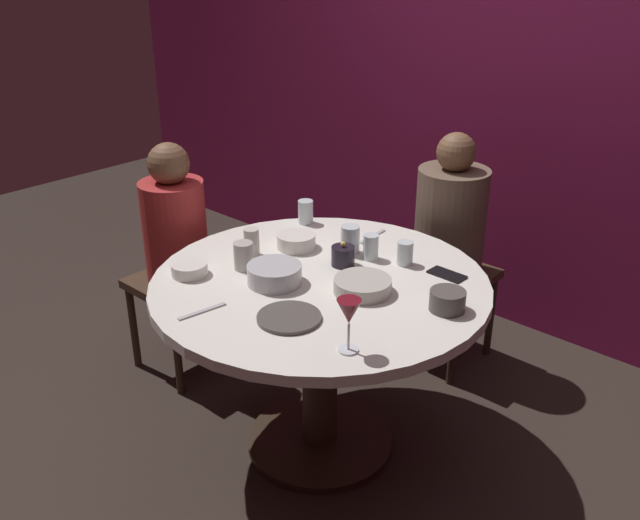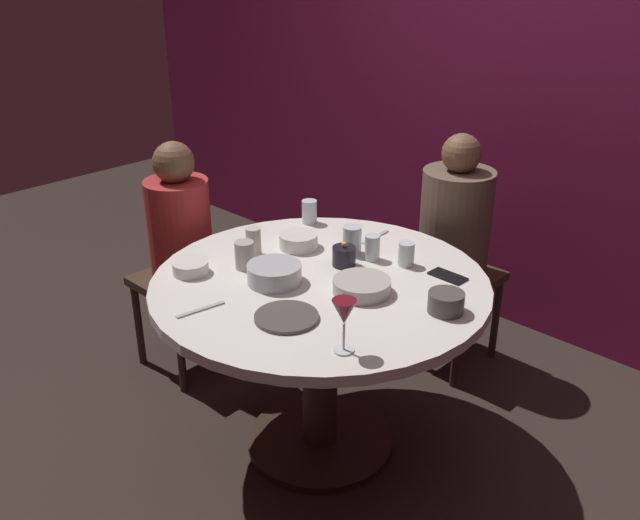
{
  "view_description": "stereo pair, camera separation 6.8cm",
  "coord_description": "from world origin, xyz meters",
  "views": [
    {
      "loc": [
        1.53,
        -1.69,
        1.9
      ],
      "look_at": [
        0.0,
        0.0,
        0.84
      ],
      "focal_mm": 38.69,
      "sensor_mm": 36.0,
      "label": 1
    },
    {
      "loc": [
        1.58,
        -1.65,
        1.9
      ],
      "look_at": [
        0.0,
        0.0,
        0.84
      ],
      "focal_mm": 38.69,
      "sensor_mm": 36.0,
      "label": 2
    }
  ],
  "objects": [
    {
      "name": "dining_table",
      "position": [
        0.0,
        0.0,
        0.59
      ],
      "size": [
        1.26,
        1.26,
        0.76
      ],
      "color": "silver",
      "rests_on": "ground"
    },
    {
      "name": "cup_far_edge",
      "position": [
        -0.07,
        0.26,
        0.82
      ],
      "size": [
        0.08,
        0.08,
        0.11
      ],
      "primitive_type": "cylinder",
      "color": "silver",
      "rests_on": "dining_table"
    },
    {
      "name": "wine_glass",
      "position": [
        0.39,
        -0.3,
        0.89
      ],
      "size": [
        0.08,
        0.08,
        0.18
      ],
      "color": "silver",
      "rests_on": "dining_table"
    },
    {
      "name": "cell_phone",
      "position": [
        0.33,
        0.34,
        0.76
      ],
      "size": [
        0.14,
        0.07,
        0.01
      ],
      "primitive_type": "cube",
      "rotation": [
        0.0,
        0.0,
        1.54
      ],
      "color": "black",
      "rests_on": "dining_table"
    },
    {
      "name": "bowl_rice_portion",
      "position": [
        -0.39,
        -0.3,
        0.78
      ],
      "size": [
        0.14,
        0.14,
        0.05
      ],
      "primitive_type": "cylinder",
      "color": "silver",
      "rests_on": "dining_table"
    },
    {
      "name": "bowl_salad_center",
      "position": [
        0.18,
        0.03,
        0.78
      ],
      "size": [
        0.21,
        0.21,
        0.05
      ],
      "primitive_type": "cylinder",
      "color": "#B2ADA3",
      "rests_on": "dining_table"
    },
    {
      "name": "cup_near_candle",
      "position": [
        -0.28,
        -0.12,
        0.81
      ],
      "size": [
        0.07,
        0.07,
        0.11
      ],
      "primitive_type": "cylinder",
      "color": "#B2ADA3",
      "rests_on": "dining_table"
    },
    {
      "name": "cup_beside_wine",
      "position": [
        0.02,
        0.27,
        0.81
      ],
      "size": [
        0.06,
        0.06,
        0.1
      ],
      "primitive_type": "cylinder",
      "color": "silver",
      "rests_on": "dining_table"
    },
    {
      "name": "bowl_small_white",
      "position": [
        0.47,
        0.12,
        0.79
      ],
      "size": [
        0.12,
        0.12,
        0.07
      ],
      "primitive_type": "cylinder",
      "color": "#4C4742",
      "rests_on": "dining_table"
    },
    {
      "name": "cup_center_front",
      "position": [
        -0.42,
        0.38,
        0.81
      ],
      "size": [
        0.07,
        0.07,
        0.1
      ],
      "primitive_type": "cylinder",
      "color": "silver",
      "rests_on": "dining_table"
    },
    {
      "name": "seated_diner_back",
      "position": [
        0.0,
        0.9,
        0.71
      ],
      "size": [
        0.4,
        0.4,
        1.14
      ],
      "rotation": [
        0.0,
        0.0,
        4.71
      ],
      "color": "#3F2D1E",
      "rests_on": "ground"
    },
    {
      "name": "seated_diner_left",
      "position": [
        -0.88,
        0.0,
        0.69
      ],
      "size": [
        0.4,
        0.4,
        1.12
      ],
      "rotation": [
        0.0,
        0.0,
        6.28
      ],
      "color": "#3F2D1E",
      "rests_on": "ground"
    },
    {
      "name": "back_wall",
      "position": [
        0.0,
        1.5,
        1.3
      ],
      "size": [
        6.0,
        0.1,
        2.6
      ],
      "primitive_type": "cube",
      "color": "maroon",
      "rests_on": "ground"
    },
    {
      "name": "ground_plane",
      "position": [
        0.0,
        0.0,
        0.0
      ],
      "size": [
        8.0,
        8.0,
        0.0
      ],
      "primitive_type": "plane",
      "color": "#2D231E"
    },
    {
      "name": "cup_by_left_diner",
      "position": [
        -0.35,
        -0.02,
        0.82
      ],
      "size": [
        0.06,
        0.06,
        0.11
      ],
      "primitive_type": "cylinder",
      "color": "beige",
      "rests_on": "dining_table"
    },
    {
      "name": "knife_near_plate",
      "position": [
        -0.1,
        0.45,
        0.76
      ],
      "size": [
        0.03,
        0.18,
        0.01
      ],
      "primitive_type": "cube",
      "rotation": [
        0.0,
        0.0,
        0.09
      ],
      "color": "#B7B7BC",
      "rests_on": "dining_table"
    },
    {
      "name": "bowl_sauce_side",
      "position": [
        -0.27,
        0.15,
        0.79
      ],
      "size": [
        0.16,
        0.16,
        0.06
      ],
      "primitive_type": "cylinder",
      "color": "silver",
      "rests_on": "dining_table"
    },
    {
      "name": "dinner_plate",
      "position": [
        0.12,
        -0.29,
        0.77
      ],
      "size": [
        0.22,
        0.22,
        0.01
      ],
      "primitive_type": "cylinder",
      "color": "#4C4742",
      "rests_on": "dining_table"
    },
    {
      "name": "bowl_serving_large",
      "position": [
        -0.11,
        -0.13,
        0.79
      ],
      "size": [
        0.2,
        0.2,
        0.07
      ],
      "primitive_type": "cylinder",
      "color": "#B7B7BC",
      "rests_on": "dining_table"
    },
    {
      "name": "fork_near_plate",
      "position": [
        -0.13,
        -0.45,
        0.76
      ],
      "size": [
        0.05,
        0.18,
        0.01
      ],
      "primitive_type": "cube",
      "rotation": [
        0.0,
        0.0,
        -0.17
      ],
      "color": "#B7B7BC",
      "rests_on": "dining_table"
    },
    {
      "name": "candle_holder",
      "position": [
        -0.02,
        0.15,
        0.8
      ],
      "size": [
        0.09,
        0.09,
        0.1
      ],
      "color": "black",
      "rests_on": "dining_table"
    },
    {
      "name": "cup_by_right_diner",
      "position": [
        0.15,
        0.32,
        0.81
      ],
      "size": [
        0.06,
        0.06,
        0.09
      ],
      "primitive_type": "cylinder",
      "color": "silver",
      "rests_on": "dining_table"
    }
  ]
}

